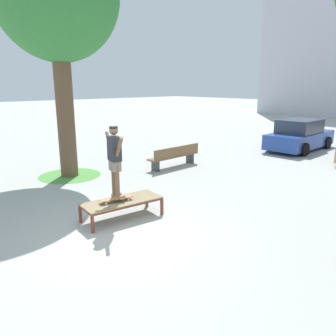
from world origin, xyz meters
TOP-DOWN VIEW (x-y plane):
  - ground_plane at (0.00, 0.00)m, footprint 120.00×120.00m
  - skate_box at (-0.65, 0.61)m, footprint 0.98×1.98m
  - skateboard at (-0.66, 0.46)m, footprint 0.37×0.82m
  - skater at (-0.66, 0.46)m, footprint 0.99×0.35m
  - grass_patch_near_left at (-5.12, 1.49)m, footprint 2.15×2.15m
  - car_blue at (-1.91, 12.06)m, footprint 2.00×4.24m
  - park_bench at (-3.51, 5.10)m, footprint 0.51×2.41m

SIDE VIEW (x-z plane):
  - ground_plane at x=0.00m, z-range 0.00..0.00m
  - grass_patch_near_left at x=-5.12m, z-range 0.00..0.01m
  - skate_box at x=-0.65m, z-range 0.18..0.64m
  - park_bench at x=-3.51m, z-range 0.03..0.86m
  - skateboard at x=-0.66m, z-range 0.49..0.58m
  - car_blue at x=-1.91m, z-range -0.06..1.44m
  - skater at x=-0.66m, z-range 0.68..2.38m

